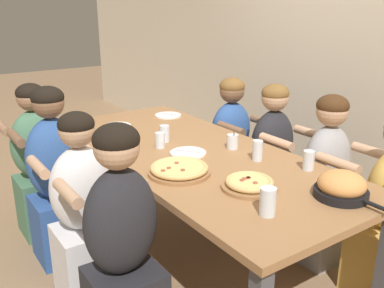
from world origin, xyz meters
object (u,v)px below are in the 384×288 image
at_px(empty_plate_c, 117,126).
at_px(diner_near_center, 84,216).
at_px(empty_plate_b, 188,153).
at_px(drinking_glass_b, 165,134).
at_px(diner_near_midleft, 57,182).
at_px(drinking_glass_d, 257,150).
at_px(diner_far_midright, 325,187).
at_px(diner_far_midleft, 231,149).
at_px(drinking_glass_c, 160,141).
at_px(drinking_glass_e, 268,202).
at_px(diner_far_center, 271,165).
at_px(empty_plate_a, 168,115).
at_px(cocktail_glass_blue, 232,142).
at_px(skillet_bowl, 342,187).
at_px(drinking_glass_a, 309,161).
at_px(pizza_board_second, 249,184).
at_px(diner_near_left, 39,167).
at_px(diner_near_midright, 122,251).
at_px(pizza_board_main, 179,169).

distance_m(empty_plate_c, diner_near_center, 0.98).
height_order(empty_plate_b, drinking_glass_b, drinking_glass_b).
height_order(empty_plate_c, diner_near_midleft, diner_near_midleft).
distance_m(drinking_glass_d, diner_near_midleft, 1.33).
bearing_deg(diner_near_midleft, diner_far_midright, -34.96).
height_order(drinking_glass_b, diner_far_midleft, diner_far_midleft).
bearing_deg(diner_near_midleft, empty_plate_b, -38.85).
relative_size(empty_plate_c, diner_far_midright, 0.18).
distance_m(drinking_glass_c, diner_near_midleft, 0.74).
bearing_deg(empty_plate_c, diner_near_center, -37.45).
height_order(drinking_glass_e, diner_far_center, diner_far_center).
height_order(empty_plate_a, diner_near_midleft, diner_near_midleft).
relative_size(empty_plate_b, cocktail_glass_blue, 1.92).
relative_size(skillet_bowl, diner_far_midright, 0.33).
xyz_separation_m(drinking_glass_d, diner_far_midright, (0.13, 0.49, -0.31)).
relative_size(cocktail_glass_blue, drinking_glass_a, 1.05).
distance_m(skillet_bowl, drinking_glass_c, 1.19).
xyz_separation_m(pizza_board_second, cocktail_glass_blue, (-0.53, 0.33, 0.02)).
xyz_separation_m(empty_plate_b, drinking_glass_b, (-0.30, 0.01, 0.04)).
distance_m(skillet_bowl, diner_near_left, 2.15).
xyz_separation_m(pizza_board_second, diner_far_midleft, (-1.11, 0.80, -0.29)).
relative_size(drinking_glass_b, diner_far_midright, 0.10).
bearing_deg(empty_plate_c, diner_near_midleft, -65.34).
bearing_deg(cocktail_glass_blue, skillet_bowl, -1.70).
height_order(diner_near_center, diner_near_midright, diner_near_midright).
bearing_deg(skillet_bowl, diner_far_center, 152.62).
relative_size(pizza_board_main, diner_near_midright, 0.29).
distance_m(pizza_board_main, drinking_glass_a, 0.73).
bearing_deg(cocktail_glass_blue, drinking_glass_c, -126.92).
relative_size(skillet_bowl, diner_near_midleft, 0.32).
distance_m(drinking_glass_c, diner_far_midleft, 0.95).
height_order(empty_plate_b, diner_near_midright, diner_near_midright).
relative_size(drinking_glass_c, drinking_glass_e, 0.77).
relative_size(diner_near_left, diner_far_center, 1.01).
distance_m(empty_plate_b, drinking_glass_e, 0.88).
bearing_deg(drinking_glass_c, diner_near_center, -76.53).
height_order(empty_plate_a, drinking_glass_a, drinking_glass_a).
bearing_deg(drinking_glass_b, diner_near_left, -134.41).
distance_m(drinking_glass_c, diner_far_center, 0.92).
distance_m(skillet_bowl, diner_near_midright, 1.10).
relative_size(empty_plate_b, diner_far_center, 0.20).
relative_size(drinking_glass_a, diner_near_left, 0.10).
relative_size(empty_plate_b, drinking_glass_b, 2.01).
xyz_separation_m(skillet_bowl, diner_near_midleft, (-1.48, -0.94, -0.28)).
height_order(pizza_board_main, cocktail_glass_blue, cocktail_glass_blue).
height_order(pizza_board_second, diner_near_midright, diner_near_midright).
distance_m(empty_plate_b, diner_far_center, 0.81).
distance_m(skillet_bowl, diner_far_midright, 0.75).
relative_size(empty_plate_b, diner_near_midleft, 0.19).
bearing_deg(pizza_board_second, drinking_glass_b, 177.42).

